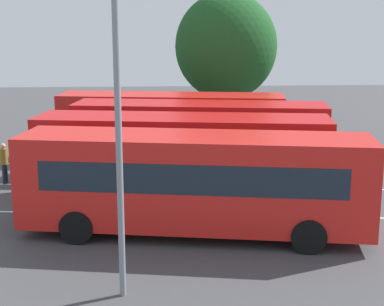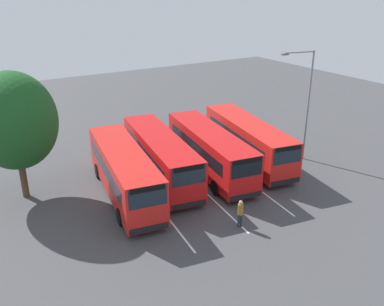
% 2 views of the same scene
% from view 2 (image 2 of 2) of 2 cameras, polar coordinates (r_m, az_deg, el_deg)
% --- Properties ---
extents(ground_plane, '(79.01, 79.01, 0.00)m').
position_cam_2_polar(ground_plane, '(31.27, -0.60, -3.09)').
color(ground_plane, '#424244').
extents(bus_far_left, '(11.30, 4.17, 3.26)m').
position_cam_2_polar(bus_far_left, '(28.02, -9.26, -2.48)').
color(bus_far_left, red).
rests_on(bus_far_left, ground).
extents(bus_center_left, '(11.30, 4.17, 3.26)m').
position_cam_2_polar(bus_center_left, '(30.22, -4.33, -0.35)').
color(bus_center_left, red).
rests_on(bus_center_left, ground).
extents(bus_center_right, '(11.30, 4.12, 3.26)m').
position_cam_2_polar(bus_center_right, '(31.20, 2.46, 0.44)').
color(bus_center_right, red).
rests_on(bus_center_right, ground).
extents(bus_far_right, '(11.31, 4.38, 3.26)m').
position_cam_2_polar(bus_far_right, '(33.47, 7.68, 1.80)').
color(bus_far_right, red).
rests_on(bus_far_right, ground).
extents(pedestrian, '(0.42, 0.42, 1.75)m').
position_cam_2_polar(pedestrian, '(24.68, 6.64, -7.94)').
color(pedestrian, '#232833').
rests_on(pedestrian, ground).
extents(street_lamp, '(0.76, 2.77, 8.75)m').
position_cam_2_polar(street_lamp, '(33.69, 15.31, 7.10)').
color(street_lamp, gray).
rests_on(street_lamp, ground).
extents(depot_tree, '(5.97, 5.37, 8.48)m').
position_cam_2_polar(depot_tree, '(28.57, -23.18, 4.07)').
color(depot_tree, '#4C3823').
rests_on(depot_tree, ground).
extents(lane_stripe_outer_left, '(17.09, 2.11, 0.01)m').
position_cam_2_polar(lane_stripe_outer_left, '(29.77, -6.61, -4.62)').
color(lane_stripe_outer_left, silver).
rests_on(lane_stripe_outer_left, ground).
extents(lane_stripe_inner_left, '(17.09, 2.11, 0.01)m').
position_cam_2_polar(lane_stripe_inner_left, '(31.27, -0.60, -3.08)').
color(lane_stripe_inner_left, silver).
rests_on(lane_stripe_inner_left, ground).
extents(lane_stripe_inner_right, '(17.09, 2.11, 0.01)m').
position_cam_2_polar(lane_stripe_inner_right, '(33.10, 4.78, -1.67)').
color(lane_stripe_inner_right, silver).
rests_on(lane_stripe_inner_right, ground).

